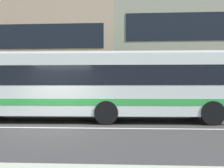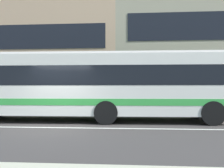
% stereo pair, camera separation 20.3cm
% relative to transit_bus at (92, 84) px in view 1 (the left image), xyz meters
% --- Properties ---
extents(ground_plane, '(160.00, 160.00, 0.00)m').
position_rel_transit_bus_xyz_m(ground_plane, '(-1.14, -2.08, -1.73)').
color(ground_plane, '#3E3837').
extents(lane_centre_line, '(60.00, 0.16, 0.01)m').
position_rel_transit_bus_xyz_m(lane_centre_line, '(-1.14, -2.08, -1.72)').
color(lane_centre_line, silver).
rests_on(lane_centre_line, ground_plane).
extents(hedge_row_far, '(17.37, 1.10, 0.88)m').
position_rel_transit_bus_xyz_m(hedge_row_far, '(2.38, 3.35, -1.29)').
color(hedge_row_far, '#205315').
rests_on(hedge_row_far, ground_plane).
extents(apartment_block_left, '(19.54, 9.18, 9.81)m').
position_rel_transit_bus_xyz_m(apartment_block_left, '(-9.03, 11.42, 3.18)').
color(apartment_block_left, tan).
rests_on(apartment_block_left, ground_plane).
extents(transit_bus, '(12.39, 2.84, 3.13)m').
position_rel_transit_bus_xyz_m(transit_bus, '(0.00, 0.00, 0.00)').
color(transit_bus, silver).
rests_on(transit_bus, ground_plane).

